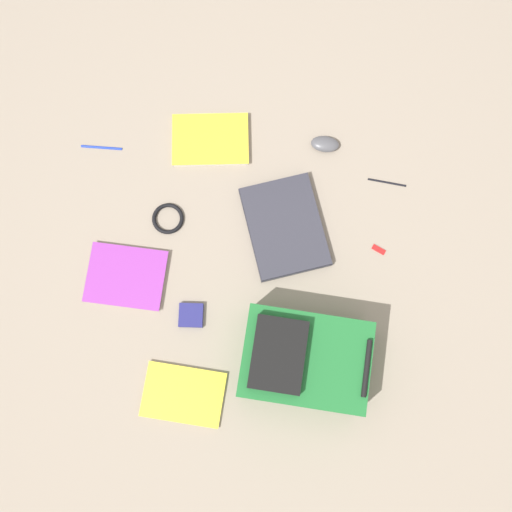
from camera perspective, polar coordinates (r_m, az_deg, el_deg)
The scene contains 12 objects.
ground_plane at distance 1.94m, azimuth -1.47°, elevation -1.25°, with size 3.60×3.60×0.00m, color gray.
backpack at distance 1.83m, azimuth 4.77°, elevation -10.30°, with size 0.34×0.43×0.20m.
laptop at distance 1.96m, azimuth 2.93°, elevation 2.98°, with size 0.39×0.32×0.03m.
book_comic at distance 1.97m, azimuth -12.94°, elevation -2.03°, with size 0.24×0.29×0.02m.
book_red at distance 1.92m, azimuth -7.32°, elevation -13.66°, with size 0.22×0.29×0.01m.
book_manual at distance 2.06m, azimuth -4.61°, elevation 11.58°, with size 0.20×0.27×0.02m.
computer_mouse at distance 2.06m, azimuth 6.96°, elevation 11.13°, with size 0.06×0.10×0.03m, color #4C4C51.
cable_coil at distance 1.99m, azimuth -8.86°, elevation 3.74°, with size 0.11×0.11×0.01m, color black.
pen_black at distance 2.06m, azimuth 13.06°, elevation 7.25°, with size 0.01×0.01×0.14m, color black.
pen_blue at distance 2.13m, azimuth -15.30°, elevation 10.53°, with size 0.01×0.01×0.15m, color #1933B2.
earbud_pouch at distance 1.92m, azimuth -6.56°, elevation -5.95°, with size 0.08×0.08×0.02m, color navy.
usb_stick at distance 1.99m, azimuth 12.26°, elevation 0.65°, with size 0.02×0.05×0.01m, color #B21919.
Camera 1 is at (0.32, 0.05, 1.91)m, focal length 39.73 mm.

